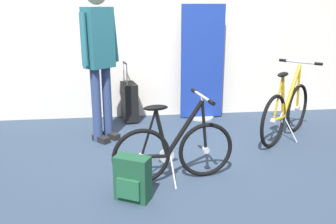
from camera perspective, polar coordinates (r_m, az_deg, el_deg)
ground_plane at (r=3.61m, az=0.36°, el=-9.59°), size 6.13×6.13×0.00m
back_wall at (r=5.24m, az=-2.45°, el=15.90°), size 6.13×0.10×3.07m
floor_banner_stand at (r=5.17m, az=5.32°, el=6.62°), size 0.60×0.36×1.59m
folding_bike_foreground at (r=3.37m, az=0.98°, el=-5.75°), size 1.15×0.53×0.81m
display_bike_left at (r=4.62m, az=17.91°, el=0.16°), size 0.99×0.94×0.93m
visitor_near_wall at (r=4.31m, az=-10.64°, el=9.17°), size 0.42×0.39×1.81m
rolling_suitcase at (r=5.13m, az=-6.02°, el=1.67°), size 0.24×0.39×0.83m
backpack_on_floor at (r=3.11m, az=-5.55°, el=-10.33°), size 0.32×0.27×0.39m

